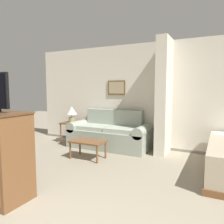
# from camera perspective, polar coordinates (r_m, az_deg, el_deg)

# --- Properties ---
(wall_back) EXTENTS (7.76, 0.16, 2.60)m
(wall_back) POSITION_cam_1_polar(r_m,az_deg,el_deg) (5.41, 15.44, 3.92)
(wall_back) COLOR silver
(wall_back) RESTS_ON ground_plane
(wall_partition_pillar) EXTENTS (0.24, 0.66, 2.60)m
(wall_partition_pillar) POSITION_cam_1_polar(r_m,az_deg,el_deg) (5.05, 13.36, 3.91)
(wall_partition_pillar) COLOR silver
(wall_partition_pillar) RESTS_ON ground_plane
(couch) EXTENTS (2.05, 0.84, 0.94)m
(couch) POSITION_cam_1_polar(r_m,az_deg,el_deg) (5.54, -0.66, -5.79)
(couch) COLOR #99A393
(couch) RESTS_ON ground_plane
(coffee_table) EXTENTS (0.74, 0.44, 0.38)m
(coffee_table) POSITION_cam_1_polar(r_m,az_deg,el_deg) (4.69, -6.33, -8.04)
(coffee_table) COLOR brown
(coffee_table) RESTS_ON ground_plane
(side_table) EXTENTS (0.50, 0.50, 0.56)m
(side_table) POSITION_cam_1_polar(r_m,az_deg,el_deg) (6.16, -10.42, -3.41)
(side_table) COLOR brown
(side_table) RESTS_ON ground_plane
(table_lamp) EXTENTS (0.29, 0.29, 0.44)m
(table_lamp) POSITION_cam_1_polar(r_m,az_deg,el_deg) (6.11, -10.48, -0.06)
(table_lamp) COLOR tan
(table_lamp) RESTS_ON side_table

